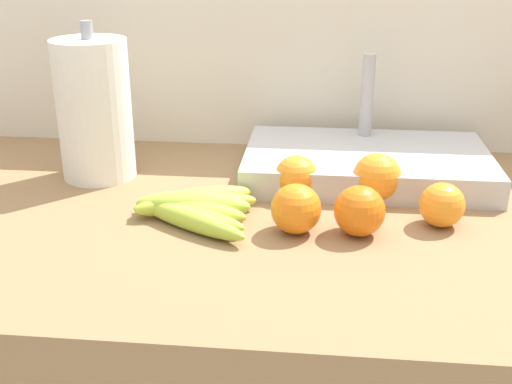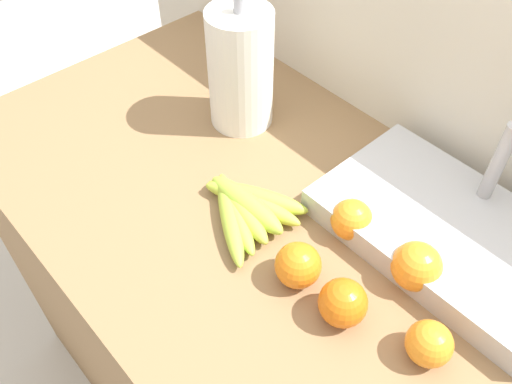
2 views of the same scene
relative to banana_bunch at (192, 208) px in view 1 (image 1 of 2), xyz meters
The scene contains 9 objects.
wall_back 0.51m from the banana_bunch, 75.29° to the left, with size 1.85×0.06×1.30m, color silver.
banana_bunch is the anchor object (origin of this frame).
orange_front 0.25m from the banana_bunch, ahead, with size 0.07×0.07×0.07m, color orange.
orange_back_right 0.30m from the banana_bunch, 20.49° to the left, with size 0.08×0.08×0.08m, color orange.
orange_back_left 0.19m from the banana_bunch, 34.57° to the left, with size 0.07×0.07×0.07m, color orange.
orange_center 0.38m from the banana_bunch, ahead, with size 0.07×0.07×0.07m, color orange.
orange_far_right 0.16m from the banana_bunch, ahead, with size 0.07×0.07×0.07m, color orange.
paper_towel_roll 0.28m from the banana_bunch, 140.04° to the left, with size 0.13×0.13×0.27m.
sink_basin 0.35m from the banana_bunch, 38.15° to the left, with size 0.43×0.27×0.20m.
Camera 1 is at (0.08, -0.91, 1.34)m, focal length 45.05 mm.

